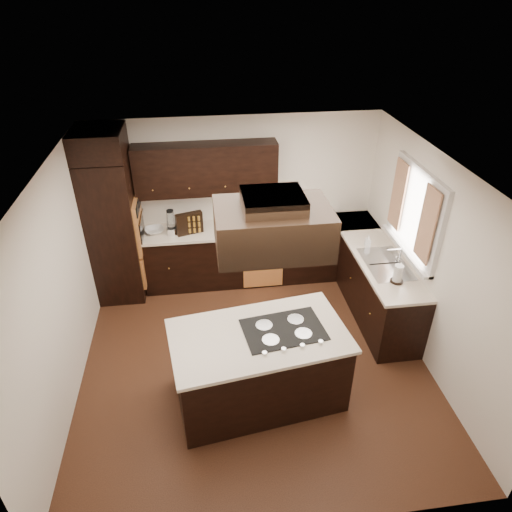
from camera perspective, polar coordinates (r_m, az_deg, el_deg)
The scene contains 30 objects.
floor at distance 5.92m, azimuth -0.20°, elevation -12.75°, with size 4.20×4.20×0.02m, color brown.
ceiling at distance 4.52m, azimuth -0.26°, elevation 10.62°, with size 4.20×4.20×0.02m, color white.
wall_back at distance 6.94m, azimuth -2.48°, elevation 7.20°, with size 4.20×0.02×2.50m, color silver.
wall_front at distance 3.60m, azimuth 4.44°, elevation -21.91°, with size 4.20×0.02×2.50m, color silver.
wall_left at distance 5.32m, azimuth -23.45°, elevation -4.14°, with size 0.02×4.20×2.50m, color silver.
wall_right at distance 5.73m, azimuth 21.20°, elevation -0.89°, with size 0.02×4.20×2.50m, color silver.
oven_column at distance 6.76m, azimuth -17.29°, elevation 3.16°, with size 0.65×0.75×2.12m, color black.
wall_oven_face at distance 6.67m, azimuth -14.42°, elevation 3.85°, with size 0.05×0.62×0.78m, color #DD8844.
base_cabinets_back at distance 7.05m, azimuth -1.81°, elevation 0.18°, with size 2.93×0.60×0.88m, color black.
base_cabinets_right at distance 6.71m, azimuth 14.22°, elevation -2.79°, with size 0.60×2.40×0.88m, color black.
countertop_back at distance 6.81m, azimuth -1.86°, elevation 3.41°, with size 2.93×0.63×0.04m, color beige.
countertop_right at distance 6.46m, azimuth 14.63°, elevation 0.56°, with size 0.63×2.40×0.04m, color beige.
upper_cabinets at distance 6.54m, azimuth -6.27°, elevation 10.76°, with size 2.00×0.34×0.72m, color black.
dishwasher_front at distance 6.86m, azimuth 0.89°, elevation -1.25°, with size 0.60×0.05×0.72m, color #DD8844.
window_frame at distance 5.95m, azimuth 19.32°, elevation 5.17°, with size 0.06×1.32×1.12m, color silver.
window_pane at distance 5.96m, azimuth 19.57°, elevation 5.18°, with size 0.00×1.20×1.00m, color white.
curtain_left at distance 5.57m, azimuth 20.60°, elevation 3.64°, with size 0.02×0.34×0.90m, color beige.
curtain_right at distance 6.24m, azimuth 17.34°, elevation 7.31°, with size 0.02×0.34×0.90m, color beige.
sink_rim at distance 6.18m, azimuth 15.89°, elevation -0.92°, with size 0.52×0.84×0.01m, color silver.
island at distance 5.19m, azimuth 0.35°, elevation -13.76°, with size 1.79×0.98×0.88m, color black.
island_top at distance 4.87m, azimuth 0.37°, elevation -9.97°, with size 1.86×1.04×0.04m, color beige.
cooktop at distance 4.91m, azimuth 3.45°, elevation -9.15°, with size 0.85×0.57×0.01m, color black.
range_hood at distance 4.18m, azimuth 2.08°, elevation 3.48°, with size 1.05×0.72×0.42m, color black.
hood_duct at distance 4.06m, azimuth 2.16°, elevation 6.90°, with size 0.55×0.50×0.13m, color black.
blender_base at distance 6.72m, azimuth -10.46°, elevation 3.09°, with size 0.15×0.15×0.10m, color silver.
blender_pitcher at distance 6.63m, azimuth -10.61°, elevation 4.45°, with size 0.13×0.13×0.26m, color silver.
spice_rack at distance 6.65m, azimuth -8.34°, elevation 4.06°, with size 0.39×0.10×0.32m, color black.
mixing_bowl at distance 6.82m, azimuth -12.59°, elevation 3.13°, with size 0.27×0.27×0.07m, color silver.
soap_bottle at distance 6.47m, azimuth 13.82°, elevation 1.85°, with size 0.08×0.08×0.17m, color silver.
paper_towel at distance 5.80m, azimuth 17.31°, elevation -2.15°, with size 0.11×0.11×0.24m, color silver.
Camera 1 is at (-0.54, -4.17, 4.15)m, focal length 32.00 mm.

